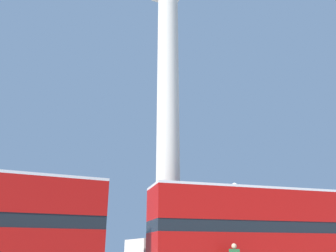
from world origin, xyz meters
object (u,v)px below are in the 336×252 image
Objects in this scene: bus_b at (252,229)px; street_lamp at (237,224)px; monument_column at (168,168)px; equestrian_statue at (281,248)px.

bus_b is 1.96× the size of street_lamp.
bus_b is 3.38m from street_lamp.
equestrian_statue is at bearing 21.43° from monument_column.
street_lamp reaches higher than bus_b.
bus_b is 1.77× the size of equestrian_statue.
street_lamp is at bearing 75.07° from bus_b.
monument_column is 14.29m from equestrian_statue.
equestrian_statue is (12.44, 4.88, -5.04)m from monument_column.
monument_column reaches higher than street_lamp.
monument_column is at bearing -169.50° from equestrian_statue.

